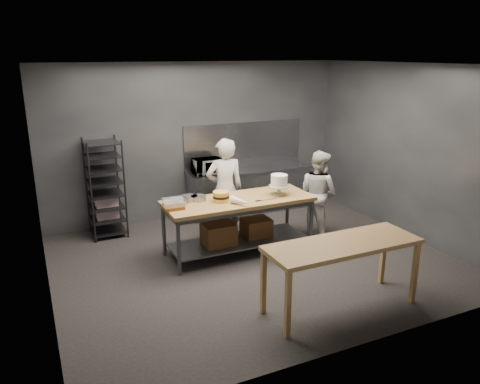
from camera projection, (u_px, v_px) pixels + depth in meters
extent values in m
plane|color=black|center=(254.00, 260.00, 7.41)|extent=(6.00, 6.00, 0.00)
cube|color=#4C4F54|center=(198.00, 141.00, 9.15)|extent=(6.00, 0.04, 3.00)
cube|color=olive|center=(239.00, 201.00, 7.46)|extent=(2.40, 0.90, 0.06)
cube|color=#47494C|center=(239.00, 241.00, 7.66)|extent=(2.25, 0.75, 0.03)
cylinder|color=#47494C|center=(179.00, 248.00, 6.79)|extent=(0.06, 0.06, 0.86)
cylinder|color=#47494C|center=(164.00, 231.00, 7.47)|extent=(0.06, 0.06, 0.86)
cylinder|color=#47494C|center=(311.00, 225.00, 7.71)|extent=(0.06, 0.06, 0.86)
cylinder|color=#47494C|center=(287.00, 211.00, 8.39)|extent=(0.06, 0.06, 0.86)
cube|color=brown|center=(219.00, 234.00, 7.44)|extent=(0.50, 0.40, 0.35)
cube|color=brown|center=(256.00, 227.00, 7.80)|extent=(0.45, 0.38, 0.30)
cube|color=#A26D43|center=(343.00, 245.00, 5.81)|extent=(2.00, 0.70, 0.06)
cube|color=#A26D43|center=(288.00, 305.00, 5.29)|extent=(0.06, 0.06, 0.84)
cube|color=#A26D43|center=(263.00, 282.00, 5.81)|extent=(0.06, 0.06, 0.84)
cube|color=#A26D43|center=(415.00, 273.00, 6.06)|extent=(0.06, 0.06, 0.84)
cube|color=#A26D43|center=(383.00, 255.00, 6.58)|extent=(0.06, 0.06, 0.84)
cube|color=slate|center=(250.00, 170.00, 9.45)|extent=(2.60, 0.60, 0.04)
cube|color=slate|center=(250.00, 191.00, 9.58)|extent=(2.56, 0.56, 0.86)
cube|color=slate|center=(244.00, 144.00, 9.58)|extent=(2.60, 0.02, 0.90)
cube|color=black|center=(105.00, 188.00, 8.22)|extent=(0.61, 0.66, 1.75)
cube|color=white|center=(107.00, 206.00, 8.32)|extent=(0.38, 0.24, 0.45)
imported|color=silver|center=(225.00, 189.00, 8.05)|extent=(0.70, 0.51, 1.79)
imported|color=silver|center=(318.00, 193.00, 8.32)|extent=(0.75, 0.87, 1.53)
imported|color=black|center=(207.00, 166.00, 9.03)|extent=(0.54, 0.37, 0.30)
cylinder|color=#B1A78E|center=(279.00, 194.00, 7.66)|extent=(0.20, 0.20, 0.02)
cylinder|color=#B1A78E|center=(279.00, 190.00, 7.64)|extent=(0.06, 0.06, 0.12)
cylinder|color=#B1A78E|center=(279.00, 186.00, 7.62)|extent=(0.34, 0.34, 0.02)
cylinder|color=white|center=(279.00, 180.00, 7.59)|extent=(0.27, 0.27, 0.18)
cylinder|color=gold|center=(221.00, 200.00, 7.32)|extent=(0.26, 0.26, 0.06)
cylinder|color=black|center=(221.00, 196.00, 7.31)|extent=(0.26, 0.26, 0.04)
cylinder|color=gold|center=(221.00, 193.00, 7.30)|extent=(0.26, 0.26, 0.06)
cylinder|color=gray|center=(189.00, 198.00, 7.37)|extent=(0.26, 0.26, 0.07)
cylinder|color=gray|center=(199.00, 198.00, 7.37)|extent=(0.24, 0.24, 0.07)
cylinder|color=gray|center=(179.00, 202.00, 7.19)|extent=(0.25, 0.25, 0.07)
cone|color=white|center=(241.00, 202.00, 7.12)|extent=(0.27, 0.39, 0.12)
cube|color=slate|center=(268.00, 200.00, 7.41)|extent=(0.28, 0.02, 0.00)
cube|color=black|center=(258.00, 201.00, 7.34)|extent=(0.09, 0.02, 0.02)
cube|color=#985D1E|center=(174.00, 208.00, 6.96)|extent=(0.30, 0.20, 0.05)
cube|color=silver|center=(174.00, 204.00, 6.94)|extent=(0.31, 0.21, 0.06)
cube|color=#985D1E|center=(173.00, 204.00, 7.13)|extent=(0.30, 0.20, 0.05)
cube|color=silver|center=(173.00, 200.00, 7.12)|extent=(0.31, 0.21, 0.06)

